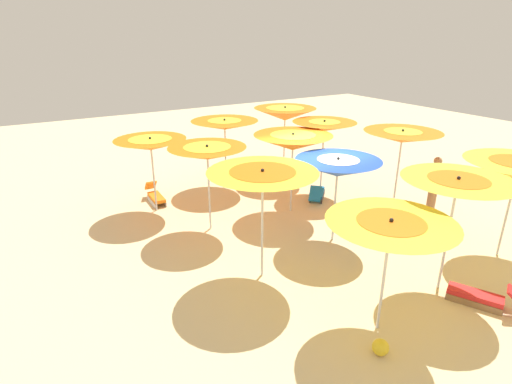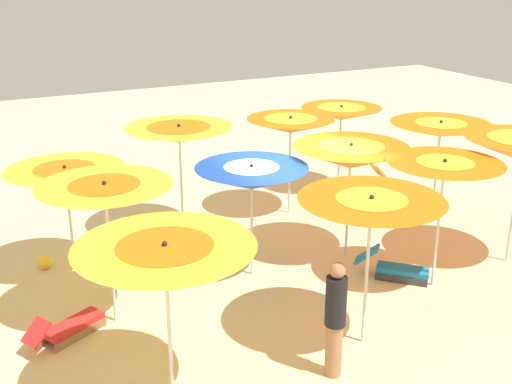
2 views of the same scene
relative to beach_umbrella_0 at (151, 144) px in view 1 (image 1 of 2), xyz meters
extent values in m
cube|color=beige|center=(3.32, -3.13, -2.04)|extent=(38.28, 38.28, 0.04)
cylinder|color=silver|center=(0.00, 0.00, -1.02)|extent=(0.05, 0.05, 2.01)
cone|color=orange|center=(0.00, 0.00, -0.01)|extent=(2.02, 2.02, 0.32)
cone|color=yellow|center=(0.00, 0.00, 0.06)|extent=(1.20, 1.20, 0.19)
sphere|color=black|center=(0.00, 0.00, 0.18)|extent=(0.07, 0.07, 0.07)
cylinder|color=silver|center=(0.87, -1.95, -0.97)|extent=(0.05, 0.05, 2.11)
cone|color=orange|center=(0.87, -1.95, 0.09)|extent=(1.99, 1.99, 0.33)
cone|color=yellow|center=(0.87, -1.95, 0.16)|extent=(1.20, 1.20, 0.20)
sphere|color=black|center=(0.87, -1.95, 0.28)|extent=(0.07, 0.07, 0.07)
cylinder|color=silver|center=(0.86, -4.61, -0.91)|extent=(0.05, 0.05, 2.22)
cone|color=yellow|center=(0.86, -4.61, 0.20)|extent=(2.25, 2.25, 0.34)
cone|color=orange|center=(0.86, -4.61, 0.27)|extent=(1.33, 1.33, 0.20)
sphere|color=black|center=(0.86, -4.61, 0.39)|extent=(0.07, 0.07, 0.07)
cylinder|color=silver|center=(1.76, -7.12, -1.05)|extent=(0.05, 0.05, 1.94)
cone|color=yellow|center=(1.76, -7.12, -0.08)|extent=(2.13, 2.13, 0.31)
cone|color=orange|center=(1.76, -7.12, 0.00)|extent=(1.11, 1.11, 0.16)
sphere|color=black|center=(1.76, -7.12, 0.11)|extent=(0.07, 0.07, 0.07)
cylinder|color=silver|center=(2.72, 0.77, -0.96)|extent=(0.05, 0.05, 2.13)
cone|color=orange|center=(2.72, 0.77, 0.11)|extent=(2.21, 2.21, 0.30)
cone|color=yellow|center=(2.72, 0.77, 0.19)|extent=(1.10, 1.10, 0.15)
sphere|color=black|center=(2.72, 0.77, 0.29)|extent=(0.07, 0.07, 0.07)
cylinder|color=silver|center=(3.42, -2.08, -0.98)|extent=(0.05, 0.05, 2.08)
cone|color=orange|center=(3.42, -2.08, 0.06)|extent=(2.22, 2.22, 0.44)
cone|color=yellow|center=(3.42, -2.08, 0.16)|extent=(1.28, 1.28, 0.25)
sphere|color=black|center=(3.42, -2.08, 0.31)|extent=(0.07, 0.07, 0.07)
cylinder|color=silver|center=(3.28, -4.12, -1.06)|extent=(0.05, 0.05, 1.92)
cone|color=#1947B2|center=(3.28, -4.12, -0.10)|extent=(2.06, 2.06, 0.42)
cone|color=white|center=(3.28, -4.12, 0.01)|extent=(1.01, 1.01, 0.21)
sphere|color=black|center=(3.28, -4.12, 0.14)|extent=(0.07, 0.07, 0.07)
cylinder|color=silver|center=(3.78, -6.88, -0.91)|extent=(0.05, 0.05, 2.23)
cone|color=yellow|center=(3.78, -6.88, 0.21)|extent=(2.10, 2.10, 0.31)
cone|color=orange|center=(3.78, -6.88, 0.29)|extent=(1.11, 1.11, 0.16)
sphere|color=black|center=(3.78, -6.88, 0.39)|extent=(0.07, 0.07, 0.07)
cylinder|color=silver|center=(5.04, 0.66, -0.88)|extent=(0.05, 0.05, 2.29)
cone|color=orange|center=(5.04, 0.66, 0.27)|extent=(2.19, 2.19, 0.44)
cone|color=yellow|center=(5.04, 0.66, 0.36)|extent=(1.33, 1.33, 0.27)
sphere|color=black|center=(5.04, 0.66, 0.52)|extent=(0.07, 0.07, 0.07)
cylinder|color=silver|center=(5.16, -1.34, -0.92)|extent=(0.05, 0.05, 2.21)
cone|color=orange|center=(5.16, -1.34, 0.18)|extent=(2.02, 2.02, 0.30)
cone|color=yellow|center=(5.16, -1.34, 0.27)|extent=(0.99, 0.99, 0.15)
sphere|color=black|center=(5.16, -1.34, 0.37)|extent=(0.07, 0.07, 0.07)
cylinder|color=silver|center=(6.11, -3.59, -0.91)|extent=(0.05, 0.05, 2.22)
cone|color=orange|center=(6.11, -3.59, 0.20)|extent=(2.16, 2.16, 0.32)
cone|color=yellow|center=(6.11, -3.59, 0.29)|extent=(1.04, 1.04, 0.15)
sphere|color=black|center=(6.11, -3.59, 0.39)|extent=(0.07, 0.07, 0.07)
cylinder|color=silver|center=(6.17, -6.74, -0.98)|extent=(0.05, 0.05, 2.09)
cube|color=olive|center=(3.76, -7.66, -1.95)|extent=(0.48, 0.90, 0.14)
cube|color=olive|center=(4.06, -7.51, -1.95)|extent=(0.48, 0.90, 0.14)
cube|color=red|center=(3.91, -7.58, -1.83)|extent=(0.75, 1.04, 0.10)
cube|color=silver|center=(0.34, 0.52, -1.95)|extent=(0.07, 0.90, 0.14)
cube|color=silver|center=(0.01, 0.53, -1.95)|extent=(0.07, 0.90, 0.14)
cube|color=orange|center=(0.18, 0.53, -1.83)|extent=(0.37, 0.91, 0.10)
cube|color=orange|center=(0.20, 1.13, -1.63)|extent=(0.35, 0.34, 0.34)
cube|color=#333338|center=(4.62, -1.58, -1.95)|extent=(0.71, 0.69, 0.14)
cube|color=#333338|center=(4.87, -1.84, -1.95)|extent=(0.71, 0.69, 0.14)
cube|color=#1972B7|center=(4.74, -1.71, -1.83)|extent=(0.93, 0.92, 0.10)
cube|color=#1972B7|center=(4.26, -2.18, -1.61)|extent=(0.56, 0.56, 0.37)
cylinder|color=#A3704C|center=(6.62, -4.47, -1.61)|extent=(0.24, 0.24, 0.83)
cylinder|color=black|center=(6.62, -4.47, -0.83)|extent=(0.30, 0.30, 0.73)
sphere|color=#A3704C|center=(6.62, -4.47, -0.35)|extent=(0.22, 0.22, 0.22)
sphere|color=yellow|center=(1.30, -7.61, -1.88)|extent=(0.28, 0.28, 0.28)
camera|label=1|loc=(-3.16, -11.09, 2.91)|focal=28.51mm
camera|label=2|loc=(13.03, -8.92, 3.57)|focal=44.65mm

